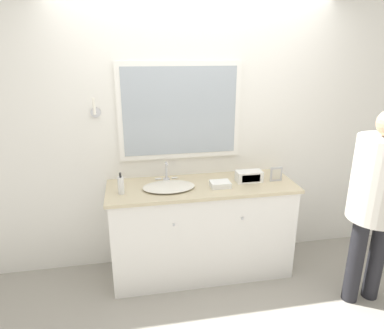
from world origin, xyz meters
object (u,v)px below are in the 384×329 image
object	(u,v)px
picture_frame	(276,174)
soap_bottle	(121,185)
appliance_box	(249,176)
person	(379,190)
sink_basin	(169,186)

from	to	relation	value
picture_frame	soap_bottle	bearing A→B (deg)	-178.62
appliance_box	picture_frame	size ratio (longest dim) A/B	1.76
appliance_box	person	distance (m)	1.06
sink_basin	soap_bottle	world-z (taller)	sink_basin
sink_basin	picture_frame	size ratio (longest dim) A/B	3.36
soap_bottle	picture_frame	size ratio (longest dim) A/B	1.39
sink_basin	person	distance (m)	1.71
sink_basin	soap_bottle	size ratio (longest dim) A/B	2.42
sink_basin	picture_frame	xyz separation A→B (m)	(1.00, -0.01, 0.05)
soap_bottle	person	bearing A→B (deg)	-16.00
picture_frame	person	distance (m)	0.85
sink_basin	appliance_box	xyz separation A→B (m)	(0.75, 0.03, 0.03)
appliance_box	soap_bottle	bearing A→B (deg)	-176.53
picture_frame	person	xyz separation A→B (m)	(0.59, -0.61, 0.05)
soap_bottle	picture_frame	xyz separation A→B (m)	(1.41, 0.03, -0.01)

